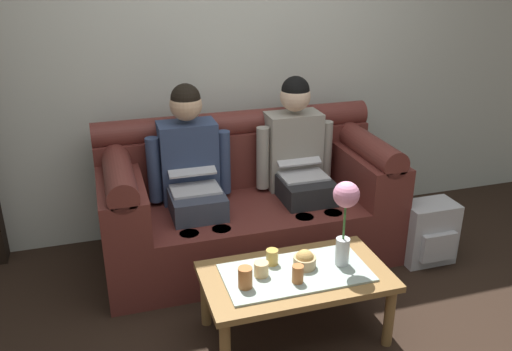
{
  "coord_description": "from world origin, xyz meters",
  "views": [
    {
      "loc": [
        -0.93,
        -2.07,
        2.0
      ],
      "look_at": [
        -0.01,
        0.92,
        0.69
      ],
      "focal_mm": 37.83,
      "sensor_mm": 36.0,
      "label": 1
    }
  ],
  "objects_px": {
    "couch": "(247,203)",
    "cup_near_left": "(272,257)",
    "coffee_table": "(296,281)",
    "flower_vase": "(345,209)",
    "cup_far_center": "(298,274)",
    "snack_bowl": "(305,260)",
    "person_left": "(192,172)",
    "person_right": "(298,160)",
    "cup_near_right": "(245,278)",
    "cup_far_left": "(261,269)",
    "backpack_right": "(428,233)"
  },
  "relations": [
    {
      "from": "couch",
      "to": "cup_near_left",
      "type": "relative_size",
      "value": 22.68
    },
    {
      "from": "coffee_table",
      "to": "flower_vase",
      "type": "relative_size",
      "value": 2.06
    },
    {
      "from": "coffee_table",
      "to": "cup_far_center",
      "type": "bearing_deg",
      "value": -106.23
    },
    {
      "from": "snack_bowl",
      "to": "person_left",
      "type": "bearing_deg",
      "value": 115.4
    },
    {
      "from": "person_right",
      "to": "cup_near_right",
      "type": "xyz_separation_m",
      "value": [
        -0.67,
        -1.0,
        -0.2
      ]
    },
    {
      "from": "snack_bowl",
      "to": "cup_near_left",
      "type": "height_order",
      "value": "snack_bowl"
    },
    {
      "from": "cup_far_left",
      "to": "cup_far_center",
      "type": "bearing_deg",
      "value": -35.13
    },
    {
      "from": "person_right",
      "to": "snack_bowl",
      "type": "distance_m",
      "value": 0.99
    },
    {
      "from": "person_right",
      "to": "backpack_right",
      "type": "bearing_deg",
      "value": -31.88
    },
    {
      "from": "person_left",
      "to": "cup_near_left",
      "type": "distance_m",
      "value": 0.9
    },
    {
      "from": "person_left",
      "to": "cup_far_left",
      "type": "bearing_deg",
      "value": -78.68
    },
    {
      "from": "couch",
      "to": "backpack_right",
      "type": "relative_size",
      "value": 4.56
    },
    {
      "from": "snack_bowl",
      "to": "cup_near_left",
      "type": "bearing_deg",
      "value": 152.67
    },
    {
      "from": "coffee_table",
      "to": "snack_bowl",
      "type": "height_order",
      "value": "snack_bowl"
    },
    {
      "from": "couch",
      "to": "cup_far_left",
      "type": "distance_m",
      "value": 0.95
    },
    {
      "from": "coffee_table",
      "to": "cup_far_left",
      "type": "distance_m",
      "value": 0.21
    },
    {
      "from": "flower_vase",
      "to": "cup_near_left",
      "type": "height_order",
      "value": "flower_vase"
    },
    {
      "from": "cup_near_right",
      "to": "flower_vase",
      "type": "bearing_deg",
      "value": 5.85
    },
    {
      "from": "cup_far_left",
      "to": "cup_near_right",
      "type": "bearing_deg",
      "value": -144.32
    },
    {
      "from": "person_right",
      "to": "coffee_table",
      "type": "height_order",
      "value": "person_right"
    },
    {
      "from": "snack_bowl",
      "to": "cup_far_left",
      "type": "xyz_separation_m",
      "value": [
        -0.25,
        -0.01,
        -0.0
      ]
    },
    {
      "from": "coffee_table",
      "to": "snack_bowl",
      "type": "xyz_separation_m",
      "value": [
        0.06,
        0.03,
        0.1
      ]
    },
    {
      "from": "cup_near_right",
      "to": "snack_bowl",
      "type": "bearing_deg",
      "value": 13.78
    },
    {
      "from": "snack_bowl",
      "to": "cup_near_left",
      "type": "distance_m",
      "value": 0.18
    },
    {
      "from": "person_left",
      "to": "cup_near_right",
      "type": "bearing_deg",
      "value": -85.72
    },
    {
      "from": "coffee_table",
      "to": "backpack_right",
      "type": "distance_m",
      "value": 1.25
    },
    {
      "from": "couch",
      "to": "person_left",
      "type": "relative_size",
      "value": 1.6
    },
    {
      "from": "couch",
      "to": "cup_far_left",
      "type": "relative_size",
      "value": 25.06
    },
    {
      "from": "person_right",
      "to": "cup_far_left",
      "type": "bearing_deg",
      "value": -121.28
    },
    {
      "from": "flower_vase",
      "to": "backpack_right",
      "type": "height_order",
      "value": "flower_vase"
    },
    {
      "from": "cup_near_left",
      "to": "cup_far_left",
      "type": "height_order",
      "value": "cup_near_left"
    },
    {
      "from": "person_right",
      "to": "flower_vase",
      "type": "relative_size",
      "value": 2.5
    },
    {
      "from": "cup_far_left",
      "to": "cup_near_left",
      "type": "bearing_deg",
      "value": 45.03
    },
    {
      "from": "person_right",
      "to": "cup_near_left",
      "type": "distance_m",
      "value": 0.98
    },
    {
      "from": "flower_vase",
      "to": "snack_bowl",
      "type": "distance_m",
      "value": 0.36
    },
    {
      "from": "snack_bowl",
      "to": "cup_far_center",
      "type": "xyz_separation_m",
      "value": [
        -0.09,
        -0.12,
        0.01
      ]
    },
    {
      "from": "person_left",
      "to": "cup_near_right",
      "type": "xyz_separation_m",
      "value": [
        0.08,
        -1.0,
        -0.2
      ]
    },
    {
      "from": "couch",
      "to": "cup_far_left",
      "type": "height_order",
      "value": "couch"
    },
    {
      "from": "snack_bowl",
      "to": "cup_far_left",
      "type": "bearing_deg",
      "value": -177.88
    },
    {
      "from": "cup_far_center",
      "to": "cup_near_right",
      "type": "bearing_deg",
      "value": 172.66
    },
    {
      "from": "cup_near_right",
      "to": "backpack_right",
      "type": "height_order",
      "value": "cup_near_right"
    },
    {
      "from": "cup_far_center",
      "to": "backpack_right",
      "type": "xyz_separation_m",
      "value": [
        1.18,
        0.56,
        -0.24
      ]
    },
    {
      "from": "couch",
      "to": "cup_near_right",
      "type": "height_order",
      "value": "couch"
    },
    {
      "from": "coffee_table",
      "to": "cup_near_right",
      "type": "height_order",
      "value": "cup_near_right"
    },
    {
      "from": "cup_far_center",
      "to": "couch",
      "type": "bearing_deg",
      "value": 88.54
    },
    {
      "from": "coffee_table",
      "to": "person_right",
      "type": "bearing_deg",
      "value": 68.5
    },
    {
      "from": "backpack_right",
      "to": "cup_far_center",
      "type": "bearing_deg",
      "value": -154.7
    },
    {
      "from": "cup_far_center",
      "to": "backpack_right",
      "type": "height_order",
      "value": "cup_far_center"
    },
    {
      "from": "cup_near_left",
      "to": "person_right",
      "type": "bearing_deg",
      "value": 60.55
    },
    {
      "from": "flower_vase",
      "to": "backpack_right",
      "type": "distance_m",
      "value": 1.13
    }
  ]
}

